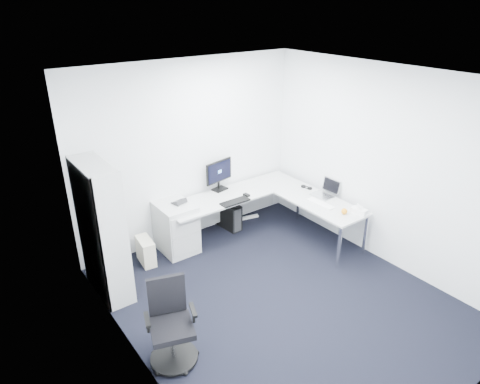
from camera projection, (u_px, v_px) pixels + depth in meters
ground at (280, 300)px, 5.33m from camera, size 4.20×4.20×0.00m
ceiling at (291, 79)px, 4.21m from camera, size 4.20×4.20×0.00m
wall_back at (190, 152)px, 6.31m from camera, size 3.60×0.02×2.70m
wall_front at (471, 300)px, 3.23m from camera, size 3.60×0.02×2.70m
wall_left at (133, 255)px, 3.80m from camera, size 0.02×4.20×2.70m
wall_right at (385, 168)px, 5.74m from camera, size 0.02×4.20×2.70m
l_desk at (248, 220)px, 6.51m from camera, size 2.31×1.29×0.67m
drawer_pedestal at (176, 227)px, 6.25m from camera, size 0.49×0.60×0.74m
bookshelf at (102, 231)px, 5.15m from camera, size 0.34×0.87×1.74m
task_chair at (172, 326)px, 4.25m from camera, size 0.65×0.65×0.91m
black_pc_tower at (229, 216)px, 6.91m from camera, size 0.23×0.45×0.43m
beige_pc_tower at (146, 251)px, 6.01m from camera, size 0.22×0.41×0.37m
power_strip at (249, 217)px, 7.28m from camera, size 0.33×0.13×0.04m
monitor at (219, 175)px, 6.62m from camera, size 0.54×0.26×0.50m
black_keyboard at (235, 202)px, 6.31m from camera, size 0.46×0.17×0.02m
mouse at (247, 195)px, 6.51m from camera, size 0.07×0.11×0.03m
desk_phone at (179, 203)px, 6.14m from camera, size 0.22×0.22×0.13m
laptop at (323, 189)px, 6.46m from camera, size 0.35×0.34×0.23m
white_keyboard at (320, 203)px, 6.26m from camera, size 0.14×0.45×0.01m
headphones at (307, 187)px, 6.77m from camera, size 0.15×0.20×0.05m
orange_fruit at (344, 211)px, 5.95m from camera, size 0.09×0.09×0.09m
tissue_box at (359, 211)px, 5.97m from camera, size 0.15×0.24×0.08m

